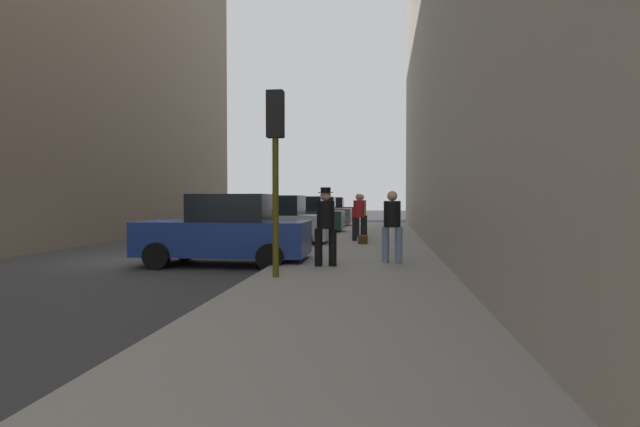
{
  "coord_description": "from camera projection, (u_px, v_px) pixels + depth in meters",
  "views": [
    {
      "loc": [
        6.58,
        -12.91,
        1.67
      ],
      "look_at": [
        4.21,
        5.56,
        1.13
      ],
      "focal_mm": 28.0,
      "sensor_mm": 36.0,
      "label": 1
    }
  ],
  "objects": [
    {
      "name": "pedestrian_in_tan_coat",
      "position": [
        361.0,
        213.0,
        20.17
      ],
      "size": [
        0.53,
        0.48,
        1.71
      ],
      "color": "black",
      "rests_on": "sidewalk"
    },
    {
      "name": "pedestrian_in_jeans",
      "position": [
        392.0,
        223.0,
        11.82
      ],
      "size": [
        0.53,
        0.5,
        1.71
      ],
      "color": "#728CB2",
      "rests_on": "sidewalk"
    },
    {
      "name": "pedestrian_in_red_jacket",
      "position": [
        359.0,
        214.0,
        18.13
      ],
      "size": [
        0.53,
        0.5,
        1.71
      ],
      "color": "black",
      "rests_on": "sidewalk"
    },
    {
      "name": "parked_dark_green_sedan",
      "position": [
        300.0,
        216.0,
        23.55
      ],
      "size": [
        4.23,
        2.11,
        1.79
      ],
      "color": "#193828",
      "rests_on": "ground_plane"
    },
    {
      "name": "pedestrian_with_fedora",
      "position": [
        326.0,
        222.0,
        11.24
      ],
      "size": [
        0.52,
        0.47,
        1.78
      ],
      "color": "black",
      "rests_on": "sidewalk"
    },
    {
      "name": "fire_hydrant",
      "position": [
        323.0,
        232.0,
        17.62
      ],
      "size": [
        0.42,
        0.22,
        0.7
      ],
      "color": "red",
      "rests_on": "sidewalk"
    },
    {
      "name": "parked_blue_sedan",
      "position": [
        226.0,
        232.0,
        12.52
      ],
      "size": [
        4.23,
        2.11,
        1.79
      ],
      "color": "navy",
      "rests_on": "ground_plane"
    },
    {
      "name": "parked_red_hatchback",
      "position": [
        328.0,
        211.0,
        35.24
      ],
      "size": [
        4.22,
        2.1,
        1.79
      ],
      "color": "#B2191E",
      "rests_on": "ground_plane"
    },
    {
      "name": "ground_plane",
      "position": [
        142.0,
        260.0,
        13.68
      ],
      "size": [
        120.0,
        120.0,
        0.0
      ],
      "primitive_type": "plane",
      "color": "#38383A"
    },
    {
      "name": "sidewalk",
      "position": [
        361.0,
        260.0,
        12.92
      ],
      "size": [
        4.0,
        40.0,
        0.15
      ],
      "primitive_type": "cube",
      "color": "gray",
      "rests_on": "ground_plane"
    },
    {
      "name": "duffel_bag",
      "position": [
        363.0,
        239.0,
        16.95
      ],
      "size": [
        0.32,
        0.44,
        0.28
      ],
      "color": "#472D19",
      "rests_on": "sidewalk"
    },
    {
      "name": "parked_gray_coupe",
      "position": [
        316.0,
        213.0,
        29.12
      ],
      "size": [
        4.23,
        2.12,
        1.79
      ],
      "color": "slate",
      "rests_on": "ground_plane"
    },
    {
      "name": "parked_silver_sedan",
      "position": [
        271.0,
        222.0,
        17.52
      ],
      "size": [
        4.25,
        2.15,
        1.79
      ],
      "color": "#B7BABF",
      "rests_on": "ground_plane"
    },
    {
      "name": "traffic_light",
      "position": [
        276.0,
        142.0,
        9.62
      ],
      "size": [
        0.32,
        0.32,
        3.6
      ],
      "color": "#514C0F",
      "rests_on": "sidewalk"
    }
  ]
}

